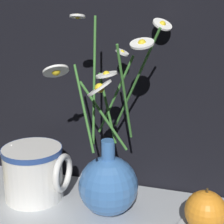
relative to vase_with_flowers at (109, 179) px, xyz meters
The scene contains 5 objects.
ground_plane 0.09m from the vase_with_flowers, 13.58° to the right, with size 6.00×6.00×0.00m, color black.
shelf 0.08m from the vase_with_flowers, 13.58° to the right, with size 0.87×0.27×0.01m.
vase_with_flowers is the anchor object (origin of this frame).
ceramic_pitcher 0.18m from the vase_with_flowers, behind, with size 0.16×0.13×0.13m.
orange_fruit 0.20m from the vase_with_flowers, ahead, with size 0.08×0.08×0.09m.
Camera 1 is at (0.20, -0.66, 0.45)m, focal length 60.00 mm.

